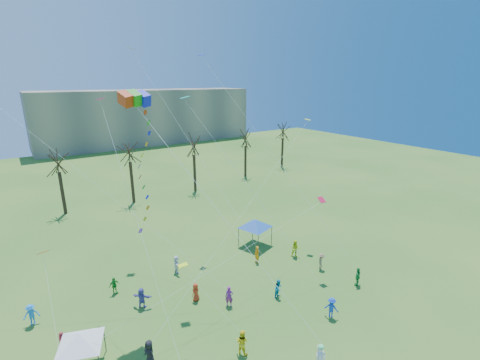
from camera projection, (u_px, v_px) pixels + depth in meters
ground at (266, 360)px, 22.06m from camera, size 160.00×160.00×0.00m
distant_building at (148, 116)px, 96.48m from camera, size 60.00×14.00×15.00m
bare_tree_row at (138, 156)px, 50.33m from camera, size 69.97×9.23×9.78m
big_box_kite at (149, 173)px, 22.98m from camera, size 4.24×7.22×19.35m
canopy_tent_white at (80, 339)px, 20.80m from camera, size 3.40×3.40×2.71m
canopy_tent_blue at (255, 223)px, 36.80m from camera, size 3.87×3.87×3.04m
festival_crowd at (204, 300)px, 26.69m from camera, size 25.60×14.40×1.86m
small_kites_aloft at (183, 147)px, 27.56m from camera, size 29.33×18.52×31.40m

